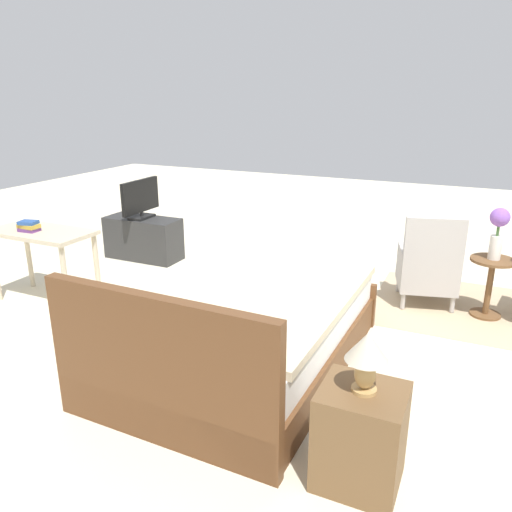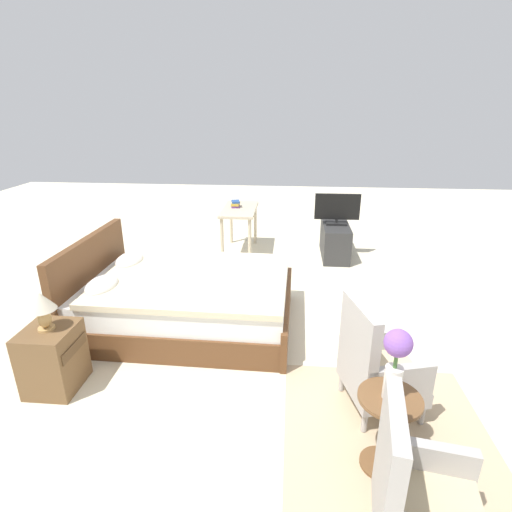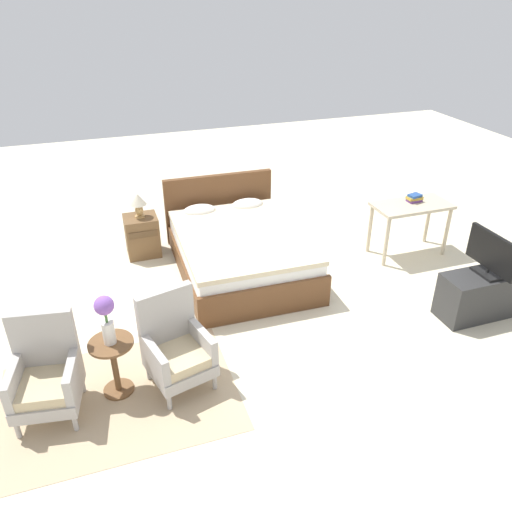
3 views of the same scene
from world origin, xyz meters
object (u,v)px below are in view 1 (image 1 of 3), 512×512
(bed, at_px, (240,330))
(table_lamp, at_px, (367,354))
(flower_vase, at_px, (498,228))
(book_stack, at_px, (29,226))
(tv_flatscreen, at_px, (140,199))
(nightstand, at_px, (360,437))
(vanity_desk, at_px, (42,241))
(tv_stand, at_px, (143,238))
(armchair_by_window_right, at_px, (428,268))
(side_table, at_px, (490,280))

(bed, xyz_separation_m, table_lamp, (-1.13, 0.83, 0.48))
(flower_vase, distance_m, book_stack, 4.39)
(tv_flatscreen, distance_m, book_stack, 1.60)
(bed, bearing_deg, nightstand, 143.79)
(book_stack, bearing_deg, nightstand, 163.04)
(flower_vase, height_order, vanity_desk, flower_vase)
(table_lamp, xyz_separation_m, tv_stand, (3.41, -2.67, -0.51))
(armchair_by_window_right, relative_size, book_stack, 4.56)
(nightstand, height_order, tv_stand, nightstand)
(table_lamp, xyz_separation_m, book_stack, (3.53, -1.08, 0.01))
(nightstand, bearing_deg, flower_vase, -102.69)
(nightstand, distance_m, book_stack, 3.73)
(armchair_by_window_right, xyz_separation_m, nightstand, (0.03, 2.64, -0.10))
(side_table, relative_size, tv_stand, 0.59)
(table_lamp, height_order, tv_stand, table_lamp)
(armchair_by_window_right, bearing_deg, nightstand, 89.41)
(armchair_by_window_right, bearing_deg, side_table, 175.67)
(book_stack, bearing_deg, vanity_desk, -135.88)
(armchair_by_window_right, bearing_deg, book_stack, 23.79)
(nightstand, height_order, table_lamp, table_lamp)
(tv_stand, xyz_separation_m, book_stack, (0.12, 1.59, 0.52))
(nightstand, relative_size, vanity_desk, 0.54)
(tv_stand, distance_m, tv_flatscreen, 0.51)
(flower_vase, height_order, book_stack, flower_vase)
(bed, bearing_deg, book_stack, -5.98)
(tv_stand, bearing_deg, bed, 141.14)
(nightstand, bearing_deg, vanity_desk, -18.32)
(side_table, distance_m, book_stack, 4.41)
(nightstand, height_order, vanity_desk, vanity_desk)
(flower_vase, relative_size, table_lamp, 1.45)
(bed, xyz_separation_m, flower_vase, (-1.71, -1.78, 0.56))
(armchair_by_window_right, height_order, tv_flatscreen, tv_flatscreen)
(armchair_by_window_right, distance_m, side_table, 0.56)
(armchair_by_window_right, bearing_deg, tv_flatscreen, -0.39)
(tv_flatscreen, distance_m, vanity_desk, 1.53)
(vanity_desk, bearing_deg, bed, 172.17)
(side_table, height_order, table_lamp, table_lamp)
(nightstand, xyz_separation_m, vanity_desk, (3.46, -1.15, 0.35))
(armchair_by_window_right, distance_m, tv_flatscreen, 3.47)
(side_table, bearing_deg, armchair_by_window_right, -4.33)
(book_stack, bearing_deg, side_table, -159.66)
(flower_vase, bearing_deg, tv_flatscreen, -0.94)
(bed, xyz_separation_m, armchair_by_window_right, (-1.15, -1.82, 0.08))
(table_lamp, distance_m, vanity_desk, 3.65)
(bed, height_order, book_stack, bed)
(armchair_by_window_right, relative_size, tv_flatscreen, 1.34)
(side_table, distance_m, nightstand, 2.67)
(bed, relative_size, flower_vase, 4.67)
(side_table, xyz_separation_m, tv_stand, (4.00, -0.07, -0.09))
(armchair_by_window_right, relative_size, vanity_desk, 0.88)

